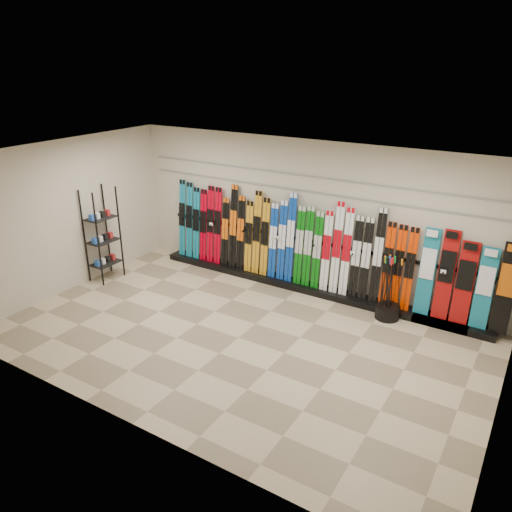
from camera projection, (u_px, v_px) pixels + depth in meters
The scene contains 12 objects.
floor at pixel (238, 338), 8.46m from camera, with size 8.00×8.00×0.00m, color gray.
back_wall at pixel (307, 216), 9.88m from camera, with size 8.00×8.00×0.00m, color beige.
left_wall at pixel (68, 216), 9.84m from camera, with size 5.00×5.00×0.00m, color beige.
ceiling at pixel (236, 162), 7.34m from camera, with size 8.00×8.00×0.00m, color silver.
ski_rack_base at pixel (309, 288), 10.13m from camera, with size 8.00×0.40×0.12m, color black.
skis at pixel (281, 240), 10.16m from camera, with size 5.38×0.19×1.84m.
snowboards at pixel (465, 281), 8.50m from camera, with size 1.56×0.25×1.60m.
accessory_rack at pixel (102, 235), 10.37m from camera, with size 0.40×0.60×1.98m, color black.
pole_bin at pixel (387, 312), 9.06m from camera, with size 0.44×0.44×0.25m, color black.
ski_poles at pixel (388, 288), 8.88m from camera, with size 0.39×0.27×1.18m.
slatwall_rail_0 at pixel (307, 191), 9.67m from camera, with size 7.60×0.02×0.03m, color gray.
slatwall_rail_1 at pixel (308, 176), 9.56m from camera, with size 7.60×0.02×0.03m, color gray.
Camera 1 is at (4.09, -6.08, 4.46)m, focal length 35.00 mm.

